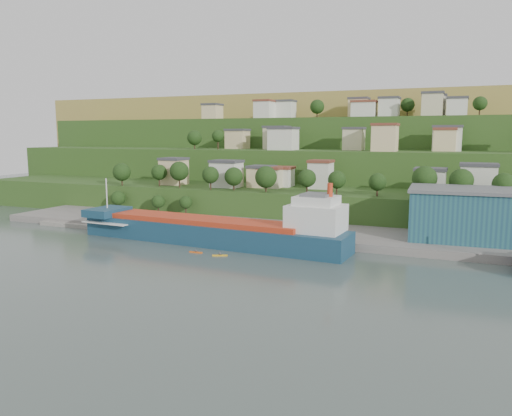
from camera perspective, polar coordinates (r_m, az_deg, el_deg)
The scene contains 10 objects.
ground at distance 115.08m, azimuth -1.54°, elevation -5.62°, with size 500.00×500.00×0.00m, color #414F48.
quay at distance 135.27m, azimuth 11.18°, elevation -3.66°, with size 220.00×26.00×4.00m, color slate.
pebble_beach at distance 162.10m, azimuth -16.26°, elevation -1.85°, with size 40.00×18.00×2.40m, color slate.
hillside at distance 275.78m, azimuth 12.99°, elevation 2.38°, with size 360.00×210.87×96.00m.
cargo_ship_near at distance 128.35m, azimuth -4.35°, elevation -2.80°, with size 74.12×16.29×18.89m.
warehouse at distance 134.15m, azimuth 23.69°, elevation -0.65°, with size 31.78×20.30×12.80m.
caravan at distance 159.16m, azimuth -13.89°, elevation -0.94°, with size 6.67×2.78×3.11m, color white.
dinghy at distance 149.69m, azimuth -13.65°, elevation -1.96°, with size 4.06×1.52×0.81m, color silver.
kayak_orange at distance 119.93m, azimuth -6.89°, elevation -4.98°, with size 3.34×0.69×0.83m.
kayak_yellow at distance 116.27m, azimuth -4.15°, elevation -5.36°, with size 3.47×2.06×0.89m.
Camera 1 is at (45.85, -101.84, 27.79)m, focal length 35.00 mm.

